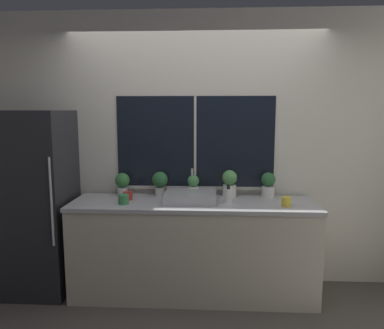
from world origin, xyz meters
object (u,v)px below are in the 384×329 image
potted_plant_far_left (122,183)px  potted_plant_far_right (268,184)px  refrigerator (32,202)px  potted_plant_right (229,183)px  potted_plant_center (193,186)px  mug_green (124,199)px  potted_plant_left (160,182)px  mug_yellow (286,202)px  sink (191,196)px  mug_red (128,196)px  soap_bottle (228,195)px

potted_plant_far_left → potted_plant_far_right: potted_plant_far_right is taller
refrigerator → potted_plant_right: bearing=5.6°
potted_plant_center → mug_green: size_ratio=2.29×
potted_plant_right → potted_plant_left: bearing=180.0°
mug_green → refrigerator: bearing=170.5°
potted_plant_center → mug_yellow: potted_plant_center is taller
potted_plant_left → potted_plant_right: bearing=0.0°
sink → potted_plant_right: bearing=28.4°
sink → mug_red: size_ratio=5.24×
potted_plant_left → mug_red: size_ratio=2.67×
potted_plant_right → mug_yellow: 0.60m
potted_plant_left → mug_yellow: size_ratio=2.85×
refrigerator → mug_red: size_ratio=19.27×
refrigerator → mug_green: refrigerator is taller
potted_plant_far_right → soap_bottle: bearing=-149.1°
potted_plant_far_right → soap_bottle: potted_plant_far_right is taller
sink → mug_yellow: (0.85, -0.15, -0.00)m
refrigerator → potted_plant_right: refrigerator is taller
sink → potted_plant_center: 0.21m
refrigerator → potted_plant_far_left: 0.88m
potted_plant_right → potted_plant_far_right: potted_plant_right is taller
mug_yellow → mug_red: bearing=173.3°
refrigerator → potted_plant_left: size_ratio=7.22×
refrigerator → potted_plant_far_right: size_ratio=7.11×
potted_plant_far_left → potted_plant_left: 0.38m
potted_plant_far_right → potted_plant_left: bearing=180.0°
soap_bottle → mug_yellow: bearing=-11.9°
potted_plant_right → soap_bottle: 0.25m
mug_red → potted_plant_left: bearing=31.4°
potted_plant_right → mug_green: potted_plant_right is taller
refrigerator → potted_plant_center: bearing=6.9°
potted_plant_far_left → mug_yellow: (1.54, -0.34, -0.09)m
potted_plant_right → mug_green: (-0.97, -0.34, -0.10)m
potted_plant_left → potted_plant_right: (0.68, 0.00, -0.00)m
mug_yellow → potted_plant_left: bearing=163.6°
refrigerator → mug_red: 0.94m
potted_plant_far_right → mug_red: bearing=-172.6°
refrigerator → mug_yellow: (2.39, -0.16, 0.07)m
potted_plant_center → potted_plant_right: bearing=-0.0°
mug_red → mug_yellow: (1.45, -0.17, 0.00)m
potted_plant_far_right → soap_bottle: 0.47m
potted_plant_right → soap_bottle: bearing=-95.0°
potted_plant_center → mug_red: size_ratio=2.35×
mug_red → mug_green: 0.17m
sink → mug_green: 0.62m
potted_plant_far_left → mug_yellow: 1.58m
potted_plant_left → potted_plant_far_right: (1.06, 0.00, -0.01)m
potted_plant_center → mug_green: 0.71m
potted_plant_left → mug_yellow: 1.22m
refrigerator → potted_plant_right: (1.90, 0.19, 0.17)m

